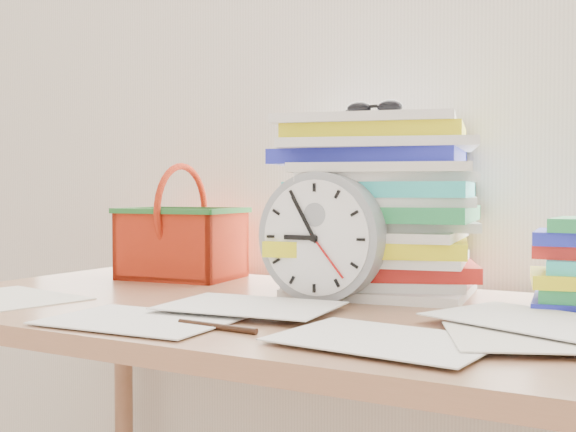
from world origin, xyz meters
The scene contains 8 objects.
curtain centered at (0.00, 1.98, 1.30)m, with size 2.40×0.01×2.50m, color white.
desk centered at (0.00, 1.60, 0.68)m, with size 1.40×0.70×0.75m.
paper_stack centered at (0.05, 1.81, 0.91)m, with size 0.36×0.30×0.32m, color white, non-canonical shape.
clock centered at (0.01, 1.66, 0.86)m, with size 0.22×0.22×0.04m, color gray.
sunglasses centered at (0.06, 1.77, 1.09)m, with size 0.12×0.10×0.03m, color black, non-canonical shape.
basket centered at (-0.40, 1.82, 0.87)m, with size 0.24×0.19×0.24m, color red, non-canonical shape.
pen centered at (0.00, 1.37, 0.75)m, with size 0.01×0.01×0.13m, color black.
scattered_papers centered at (0.00, 1.60, 0.76)m, with size 1.26×0.42×0.02m, color white, non-canonical shape.
Camera 1 is at (0.56, 0.56, 0.94)m, focal length 45.00 mm.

